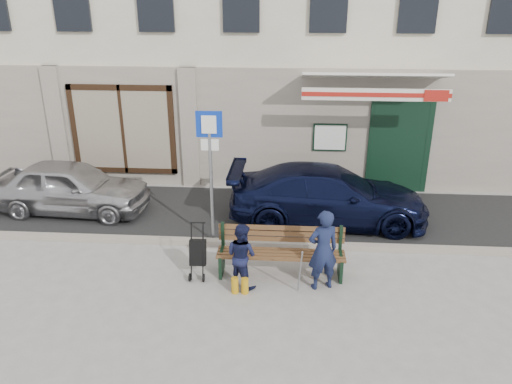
# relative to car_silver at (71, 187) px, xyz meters

# --- Properties ---
(ground) EXTENTS (80.00, 80.00, 0.00)m
(ground) POSITION_rel_car_silver_xyz_m (3.97, -2.99, -0.63)
(ground) COLOR #9E9991
(ground) RESTS_ON ground
(asphalt_lane) EXTENTS (60.00, 3.20, 0.01)m
(asphalt_lane) POSITION_rel_car_silver_xyz_m (3.97, 0.11, -0.63)
(asphalt_lane) COLOR #282828
(asphalt_lane) RESTS_ON ground
(curb) EXTENTS (60.00, 0.18, 0.12)m
(curb) POSITION_rel_car_silver_xyz_m (3.97, -1.49, -0.57)
(curb) COLOR #9E9384
(curb) RESTS_ON ground
(car_silver) EXTENTS (3.80, 1.72, 1.27)m
(car_silver) POSITION_rel_car_silver_xyz_m (0.00, 0.00, 0.00)
(car_silver) COLOR #B6B5BA
(car_silver) RESTS_ON ground
(car_navy) EXTENTS (4.56, 1.90, 1.32)m
(car_navy) POSITION_rel_car_silver_xyz_m (6.14, -0.15, 0.03)
(car_navy) COLOR black
(car_navy) RESTS_ON ground
(parking_sign) EXTENTS (0.53, 0.08, 2.85)m
(parking_sign) POSITION_rel_car_silver_xyz_m (3.63, -1.31, 1.29)
(parking_sign) COLOR gray
(parking_sign) RESTS_ON ground
(bench) EXTENTS (2.40, 1.17, 0.98)m
(bench) POSITION_rel_car_silver_xyz_m (5.07, -2.58, -0.17)
(bench) COLOR brown
(bench) RESTS_ON ground
(man) EXTENTS (0.65, 0.53, 1.54)m
(man) POSITION_rel_car_silver_xyz_m (5.86, -2.96, 0.14)
(man) COLOR #161D3D
(man) RESTS_ON ground
(woman) EXTENTS (0.76, 0.73, 1.24)m
(woman) POSITION_rel_car_silver_xyz_m (4.41, -2.98, -0.01)
(woman) COLOR #141737
(woman) RESTS_ON ground
(stroller) EXTENTS (0.31, 0.44, 1.06)m
(stroller) POSITION_rel_car_silver_xyz_m (3.56, -2.72, -0.16)
(stroller) COLOR black
(stroller) RESTS_ON ground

